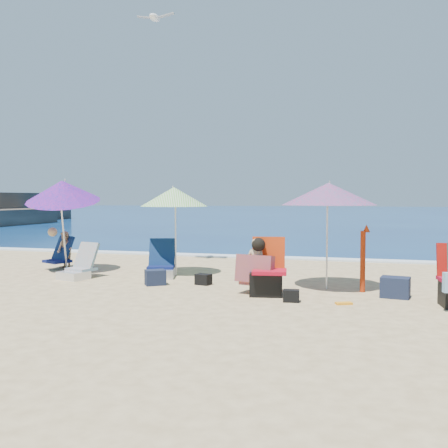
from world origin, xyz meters
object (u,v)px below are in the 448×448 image
(umbrella_turquoise, at_px, (328,194))
(chair_navy, at_px, (161,267))
(furled_umbrella, at_px, (363,255))
(seagull, at_px, (155,18))
(chair_rainbow, at_px, (78,269))
(umbrella_striped, at_px, (174,197))
(umbrella_blue, at_px, (62,191))
(person_center, at_px, (256,267))
(camp_chair_left, at_px, (267,278))
(person_left, at_px, (64,250))

(umbrella_turquoise, height_order, chair_navy, umbrella_turquoise)
(furled_umbrella, bearing_deg, seagull, 157.36)
(umbrella_turquoise, relative_size, chair_rainbow, 2.28)
(umbrella_striped, relative_size, furled_umbrella, 1.61)
(umbrella_blue, bearing_deg, umbrella_striped, 7.99)
(umbrella_blue, distance_m, person_center, 4.79)
(furled_umbrella, bearing_deg, camp_chair_left, -155.02)
(umbrella_blue, bearing_deg, umbrella_turquoise, -5.04)
(umbrella_blue, relative_size, chair_navy, 2.44)
(furled_umbrella, bearing_deg, chair_navy, 171.42)
(camp_chair_left, bearing_deg, umbrella_blue, 163.85)
(chair_rainbow, distance_m, person_left, 1.55)
(umbrella_striped, relative_size, person_center, 1.98)
(umbrella_striped, bearing_deg, person_center, -38.11)
(seagull, bearing_deg, umbrella_turquoise, -23.84)
(chair_rainbow, bearing_deg, umbrella_blue, 138.92)
(umbrella_blue, relative_size, person_center, 2.28)
(person_center, bearing_deg, umbrella_turquoise, 35.68)
(person_center, bearing_deg, chair_rainbow, 170.43)
(chair_navy, height_order, person_center, person_center)
(chair_navy, height_order, chair_rainbow, chair_navy)
(umbrella_blue, distance_m, chair_navy, 2.71)
(umbrella_blue, distance_m, camp_chair_left, 5.03)
(camp_chair_left, bearing_deg, seagull, 139.51)
(umbrella_turquoise, relative_size, camp_chair_left, 1.99)
(umbrella_striped, bearing_deg, seagull, 130.64)
(furled_umbrella, distance_m, person_left, 6.52)
(furled_umbrella, xyz_separation_m, person_left, (-6.42, 1.09, -0.20))
(camp_chair_left, height_order, person_left, camp_chair_left)
(umbrella_blue, height_order, seagull, seagull)
(chair_rainbow, bearing_deg, camp_chair_left, -9.97)
(furled_umbrella, height_order, person_left, furled_umbrella)
(furled_umbrella, distance_m, seagull, 6.99)
(umbrella_blue, relative_size, camp_chair_left, 2.24)
(umbrella_striped, xyz_separation_m, seagull, (-0.79, 0.92, 3.98))
(umbrella_turquoise, height_order, camp_chair_left, umbrella_turquoise)
(umbrella_turquoise, height_order, seagull, seagull)
(furled_umbrella, xyz_separation_m, camp_chair_left, (-1.50, -0.70, -0.34))
(person_left, bearing_deg, umbrella_blue, -56.88)
(umbrella_turquoise, bearing_deg, chair_navy, 172.44)
(camp_chair_left, bearing_deg, chair_navy, 151.65)
(umbrella_blue, bearing_deg, chair_navy, -1.31)
(umbrella_turquoise, height_order, umbrella_blue, umbrella_blue)
(umbrella_blue, bearing_deg, person_center, -16.09)
(umbrella_turquoise, relative_size, person_left, 2.01)
(umbrella_striped, xyz_separation_m, person_center, (2.06, -1.61, -1.15))
(chair_navy, distance_m, seagull, 5.58)
(umbrella_blue, xyz_separation_m, seagull, (1.58, 1.26, 3.86))
(umbrella_turquoise, height_order, umbrella_striped, umbrella_turquoise)
(camp_chair_left, relative_size, person_left, 1.01)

